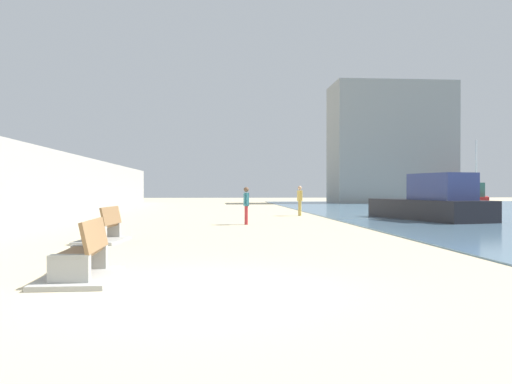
# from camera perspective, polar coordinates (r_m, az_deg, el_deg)

# --- Properties ---
(ground_plane) EXTENTS (120.00, 120.00, 0.00)m
(ground_plane) POSITION_cam_1_polar(r_m,az_deg,el_deg) (25.85, -5.25, -2.92)
(ground_plane) COLOR #C6B793
(seawall) EXTENTS (0.80, 64.00, 3.32)m
(seawall) POSITION_cam_1_polar(r_m,az_deg,el_deg) (26.98, -21.39, 0.72)
(seawall) COLOR #9E9E99
(seawall) RESTS_ON ground
(bench_near) EXTENTS (1.13, 2.12, 0.98)m
(bench_near) POSITION_cam_1_polar(r_m,az_deg,el_deg) (9.27, -17.95, -7.39)
(bench_near) COLOR #9E9E99
(bench_near) RESTS_ON ground
(bench_far) EXTENTS (1.30, 2.20, 0.98)m
(bench_far) POSITION_cam_1_polar(r_m,az_deg,el_deg) (15.58, -15.81, -4.24)
(bench_far) COLOR #9E9E99
(bench_far) RESTS_ON ground
(person_walking) EXTENTS (0.26, 0.51, 1.63)m
(person_walking) POSITION_cam_1_polar(r_m,az_deg,el_deg) (29.32, 4.66, -0.69)
(person_walking) COLOR gold
(person_walking) RESTS_ON ground
(person_standing) EXTENTS (0.21, 0.53, 1.55)m
(person_standing) POSITION_cam_1_polar(r_m,az_deg,el_deg) (22.07, -1.04, -1.18)
(person_standing) COLOR #B22D33
(person_standing) RESTS_ON ground
(boat_mid_bay) EXTENTS (4.64, 7.40, 1.80)m
(boat_mid_bay) POSITION_cam_1_polar(r_m,az_deg,el_deg) (36.71, 18.16, -0.89)
(boat_mid_bay) COLOR beige
(boat_mid_bay) RESTS_ON water_bay
(boat_far_right) EXTENTS (3.86, 7.19, 2.13)m
(boat_far_right) POSITION_cam_1_polar(r_m,az_deg,el_deg) (26.18, 18.07, -1.13)
(boat_far_right) COLOR black
(boat_far_right) RESTS_ON water_bay
(boat_distant) EXTENTS (5.25, 7.72, 5.74)m
(boat_distant) POSITION_cam_1_polar(r_m,az_deg,el_deg) (50.33, 22.26, -0.50)
(boat_distant) COLOR red
(boat_distant) RESTS_ON water_bay
(harbor_building) EXTENTS (12.00, 6.00, 12.10)m
(harbor_building) POSITION_cam_1_polar(r_m,az_deg,el_deg) (56.92, 14.04, 4.96)
(harbor_building) COLOR gray
(harbor_building) RESTS_ON ground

